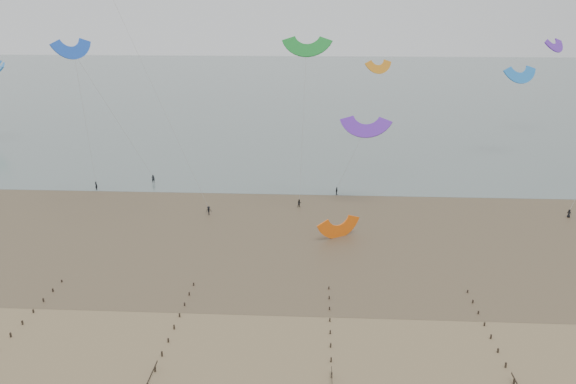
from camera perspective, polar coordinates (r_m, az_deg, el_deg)
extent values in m
plane|color=brown|center=(64.85, 0.68, -14.82)|extent=(500.00, 500.00, 0.00)
plane|color=#475654|center=(256.54, 2.63, 10.67)|extent=(500.00, 500.00, 0.00)
plane|color=#473A28|center=(95.97, 1.58, -3.20)|extent=(500.00, 500.00, 0.00)
ellipsoid|color=slate|center=(86.42, -10.76, -6.12)|extent=(23.60, 14.36, 0.01)
ellipsoid|color=slate|center=(99.22, 8.58, -2.67)|extent=(33.64, 18.32, 0.01)
ellipsoid|color=slate|center=(109.09, -19.85, -1.61)|extent=(26.95, 14.22, 0.01)
cube|color=black|center=(72.30, -26.34, -12.92)|extent=(0.16, 0.16, 0.59)
cube|color=black|center=(74.26, -25.37, -11.92)|extent=(0.16, 0.16, 0.57)
cube|color=black|center=(76.25, -24.45, -10.97)|extent=(0.16, 0.16, 0.54)
cube|color=black|center=(78.28, -23.59, -10.06)|extent=(0.16, 0.16, 0.51)
cube|color=black|center=(80.35, -22.78, -9.20)|extent=(0.16, 0.16, 0.48)
cube|color=black|center=(82.45, -22.01, -8.38)|extent=(0.16, 0.16, 0.45)
cube|color=black|center=(61.56, -13.35, -17.13)|extent=(0.16, 0.16, 0.65)
cube|color=black|center=(63.63, -12.68, -15.78)|extent=(0.16, 0.16, 0.62)
cube|color=black|center=(65.73, -12.06, -14.51)|extent=(0.16, 0.16, 0.59)
cube|color=black|center=(67.88, -11.49, -13.33)|extent=(0.16, 0.16, 0.57)
cube|color=black|center=(70.05, -10.96, -12.21)|extent=(0.16, 0.16, 0.54)
cube|color=black|center=(72.26, -10.46, -11.16)|extent=(0.16, 0.16, 0.51)
cube|color=black|center=(74.49, -10.00, -10.18)|extent=(0.16, 0.16, 0.48)
cube|color=black|center=(76.75, -9.57, -9.25)|extent=(0.16, 0.16, 0.45)
cube|color=black|center=(59.42, 4.45, -18.08)|extent=(0.16, 0.16, 0.65)
cube|color=black|center=(61.56, 4.40, -16.63)|extent=(0.16, 0.16, 0.62)
cube|color=black|center=(63.73, 4.36, -15.27)|extent=(0.16, 0.16, 0.59)
cube|color=black|center=(65.94, 4.32, -14.01)|extent=(0.16, 0.16, 0.57)
cube|color=black|center=(68.18, 4.28, -12.82)|extent=(0.16, 0.16, 0.54)
cube|color=black|center=(70.44, 4.24, -11.71)|extent=(0.16, 0.16, 0.51)
cube|color=black|center=(72.73, 4.21, -10.67)|extent=(0.16, 0.16, 0.48)
cube|color=black|center=(75.04, 4.18, -9.70)|extent=(0.16, 0.16, 0.45)
cube|color=black|center=(62.61, 21.98, -17.43)|extent=(0.16, 0.16, 0.65)
cube|color=black|center=(64.64, 21.24, -16.10)|extent=(0.16, 0.16, 0.62)
cube|color=black|center=(66.72, 20.56, -14.85)|extent=(0.16, 0.16, 0.59)
cube|color=black|center=(68.83, 19.92, -13.67)|extent=(0.16, 0.16, 0.57)
cube|color=black|center=(70.98, 19.33, -12.57)|extent=(0.16, 0.16, 0.54)
cube|color=black|center=(73.15, 18.78, -11.52)|extent=(0.16, 0.16, 0.51)
cube|color=black|center=(75.36, 18.26, -10.54)|extent=(0.16, 0.16, 0.48)
cube|color=black|center=(77.59, 17.78, -9.61)|extent=(0.16, 0.16, 0.45)
imported|color=black|center=(118.98, -18.90, 0.60)|extent=(0.78, 0.71, 1.80)
imported|color=black|center=(109.97, 26.65, -1.96)|extent=(0.86, 0.84, 1.49)
imported|color=black|center=(103.19, 1.16, -1.16)|extent=(0.88, 0.78, 1.52)
imported|color=black|center=(120.50, -13.54, 1.32)|extent=(0.74, 0.59, 1.77)
imported|color=black|center=(110.24, 4.97, 0.10)|extent=(0.68, 0.98, 1.55)
imported|color=black|center=(100.47, -8.06, -1.88)|extent=(1.19, 0.97, 1.61)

